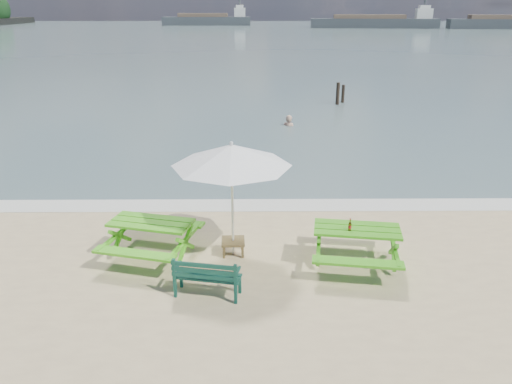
{
  "coord_description": "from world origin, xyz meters",
  "views": [
    {
      "loc": [
        0.22,
        -8.14,
        5.21
      ],
      "look_at": [
        0.32,
        3.0,
        1.0
      ],
      "focal_mm": 35.0,
      "sensor_mm": 36.0,
      "label": 1
    }
  ],
  "objects_px": {
    "picnic_table_left": "(152,240)",
    "swimmer": "(289,133)",
    "beer_bottle": "(350,226)",
    "picnic_table_right": "(356,247)",
    "park_bench": "(208,284)",
    "patio_umbrella": "(232,155)",
    "side_table": "(233,247)"
  },
  "relations": [
    {
      "from": "picnic_table_left",
      "to": "side_table",
      "type": "relative_size",
      "value": 4.43
    },
    {
      "from": "picnic_table_right",
      "to": "swimmer",
      "type": "distance_m",
      "value": 13.06
    },
    {
      "from": "picnic_table_left",
      "to": "patio_umbrella",
      "type": "relative_size",
      "value": 0.89
    },
    {
      "from": "picnic_table_right",
      "to": "beer_bottle",
      "type": "xyz_separation_m",
      "value": [
        -0.18,
        -0.1,
        0.52
      ]
    },
    {
      "from": "park_bench",
      "to": "beer_bottle",
      "type": "relative_size",
      "value": 5.18
    },
    {
      "from": "picnic_table_right",
      "to": "patio_umbrella",
      "type": "xyz_separation_m",
      "value": [
        -2.61,
        0.51,
        1.87
      ]
    },
    {
      "from": "patio_umbrella",
      "to": "swimmer",
      "type": "bearing_deg",
      "value": 80.36
    },
    {
      "from": "side_table",
      "to": "beer_bottle",
      "type": "distance_m",
      "value": 2.62
    },
    {
      "from": "picnic_table_left",
      "to": "side_table",
      "type": "bearing_deg",
      "value": 3.67
    },
    {
      "from": "park_bench",
      "to": "swimmer",
      "type": "relative_size",
      "value": 0.77
    },
    {
      "from": "side_table",
      "to": "picnic_table_right",
      "type": "bearing_deg",
      "value": -11.01
    },
    {
      "from": "picnic_table_right",
      "to": "park_bench",
      "type": "xyz_separation_m",
      "value": [
        -3.03,
        -1.17,
        -0.17
      ]
    },
    {
      "from": "picnic_table_left",
      "to": "swimmer",
      "type": "relative_size",
      "value": 1.36
    },
    {
      "from": "picnic_table_left",
      "to": "park_bench",
      "type": "distance_m",
      "value": 2.06
    },
    {
      "from": "picnic_table_left",
      "to": "beer_bottle",
      "type": "height_order",
      "value": "beer_bottle"
    },
    {
      "from": "beer_bottle",
      "to": "side_table",
      "type": "bearing_deg",
      "value": 165.94
    },
    {
      "from": "side_table",
      "to": "patio_umbrella",
      "type": "distance_m",
      "value": 2.11
    },
    {
      "from": "picnic_table_left",
      "to": "park_bench",
      "type": "bearing_deg",
      "value": -49.68
    },
    {
      "from": "swimmer",
      "to": "patio_umbrella",
      "type": "bearing_deg",
      "value": -99.64
    },
    {
      "from": "side_table",
      "to": "patio_umbrella",
      "type": "xyz_separation_m",
      "value": [
        -0.0,
        0.0,
        2.11
      ]
    },
    {
      "from": "picnic_table_right",
      "to": "beer_bottle",
      "type": "height_order",
      "value": "beer_bottle"
    },
    {
      "from": "picnic_table_left",
      "to": "swimmer",
      "type": "bearing_deg",
      "value": 72.92
    },
    {
      "from": "beer_bottle",
      "to": "patio_umbrella",
      "type": "bearing_deg",
      "value": 165.94
    },
    {
      "from": "beer_bottle",
      "to": "picnic_table_right",
      "type": "bearing_deg",
      "value": 29.21
    },
    {
      "from": "patio_umbrella",
      "to": "picnic_table_left",
      "type": "bearing_deg",
      "value": -176.33
    },
    {
      "from": "beer_bottle",
      "to": "swimmer",
      "type": "xyz_separation_m",
      "value": [
        -0.3,
        13.13,
        -1.3
      ]
    },
    {
      "from": "picnic_table_right",
      "to": "beer_bottle",
      "type": "bearing_deg",
      "value": -150.79
    },
    {
      "from": "park_bench",
      "to": "beer_bottle",
      "type": "distance_m",
      "value": 3.13
    },
    {
      "from": "beer_bottle",
      "to": "park_bench",
      "type": "bearing_deg",
      "value": -159.46
    },
    {
      "from": "picnic_table_right",
      "to": "beer_bottle",
      "type": "distance_m",
      "value": 0.56
    },
    {
      "from": "picnic_table_right",
      "to": "park_bench",
      "type": "relative_size",
      "value": 1.69
    },
    {
      "from": "patio_umbrella",
      "to": "park_bench",
      "type": "bearing_deg",
      "value": -104.25
    }
  ]
}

